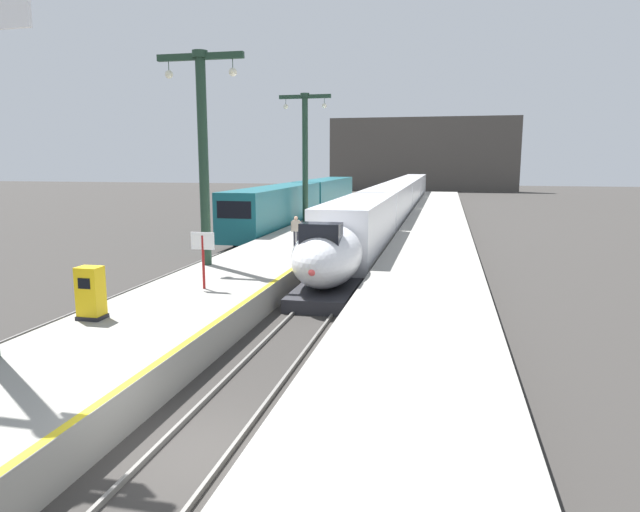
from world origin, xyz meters
TOP-DOWN VIEW (x-y plane):
  - ground_plane at (0.00, 0.00)m, footprint 260.00×260.00m
  - platform_left at (-4.05, 24.75)m, footprint 4.80×110.00m
  - platform_right at (4.05, 24.75)m, footprint 4.80×110.00m
  - platform_left_safety_stripe at (-1.77, 24.75)m, footprint 0.20×107.80m
  - rail_main_left at (-0.75, 27.50)m, footprint 0.08×110.00m
  - rail_main_right at (0.75, 27.50)m, footprint 0.08×110.00m
  - rail_secondary_left at (-8.85, 27.50)m, footprint 0.08×110.00m
  - rail_secondary_right at (-7.35, 27.50)m, footprint 0.08×110.00m
  - highspeed_train_main at (0.00, 46.78)m, footprint 2.92×74.65m
  - regional_train_adjacent at (-8.10, 41.47)m, footprint 2.85×36.60m
  - station_column_mid at (-5.90, 14.14)m, footprint 4.00×0.68m
  - station_column_far at (-5.90, 32.85)m, footprint 4.00×0.68m
  - passenger_near_edge at (-3.31, 20.36)m, footprint 0.57×0.23m
  - rolling_suitcase at (-2.08, 20.80)m, footprint 0.40×0.22m
  - ticket_machine_yellow at (-5.55, 4.92)m, footprint 0.76×0.62m
  - departure_info_board at (-3.95, 9.46)m, footprint 0.90×0.10m
  - terminus_back_wall at (0.00, 102.00)m, footprint 36.00×2.00m

SIDE VIEW (x-z plane):
  - ground_plane at x=0.00m, z-range 0.00..0.00m
  - rail_main_left at x=-0.75m, z-range 0.00..0.12m
  - rail_main_right at x=0.75m, z-range 0.00..0.12m
  - rail_secondary_left at x=-8.85m, z-range 0.00..0.12m
  - rail_secondary_right at x=-7.35m, z-range 0.00..0.12m
  - platform_left at x=-4.05m, z-range 0.00..1.05m
  - platform_right at x=4.05m, z-range 0.00..1.05m
  - platform_left_safety_stripe at x=-1.77m, z-range 1.05..1.06m
  - rolling_suitcase at x=-2.08m, z-range 0.86..1.85m
  - ticket_machine_yellow at x=-5.55m, z-range 0.99..2.59m
  - highspeed_train_main at x=0.00m, z-range 0.18..3.78m
  - passenger_near_edge at x=-3.31m, z-range 1.19..2.88m
  - regional_train_adjacent at x=-8.10m, z-range 0.23..4.03m
  - departure_info_board at x=-3.95m, z-range 1.50..3.62m
  - station_column_mid at x=-5.90m, z-range 1.99..11.43m
  - station_column_far at x=-5.90m, z-range 2.00..11.74m
  - terminus_back_wall at x=0.00m, z-range 0.00..14.00m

